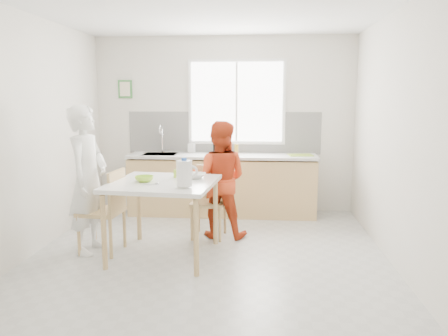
# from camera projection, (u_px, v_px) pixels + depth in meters

# --- Properties ---
(ground) EXTENTS (4.50, 4.50, 0.00)m
(ground) POSITION_uv_depth(u_px,v_px,m) (207.00, 260.00, 4.81)
(ground) COLOR #B7B7B2
(ground) RESTS_ON ground
(room_shell) EXTENTS (4.50, 4.50, 4.50)m
(room_shell) POSITION_uv_depth(u_px,v_px,m) (206.00, 110.00, 4.54)
(room_shell) COLOR silver
(room_shell) RESTS_ON ground
(window) EXTENTS (1.50, 0.06, 1.30)m
(window) POSITION_uv_depth(u_px,v_px,m) (237.00, 102.00, 6.71)
(window) COLOR white
(window) RESTS_ON room_shell
(backsplash) EXTENTS (3.00, 0.02, 0.65)m
(backsplash) POSITION_uv_depth(u_px,v_px,m) (224.00, 133.00, 6.81)
(backsplash) COLOR white
(backsplash) RESTS_ON room_shell
(picture_frame) EXTENTS (0.22, 0.03, 0.28)m
(picture_frame) POSITION_uv_depth(u_px,v_px,m) (125.00, 89.00, 6.82)
(picture_frame) COLOR #397F3A
(picture_frame) RESTS_ON room_shell
(kitchen_counter) EXTENTS (2.84, 0.64, 1.37)m
(kitchen_counter) POSITION_uv_depth(u_px,v_px,m) (222.00, 187.00, 6.66)
(kitchen_counter) COLOR tan
(kitchen_counter) RESTS_ON ground
(dining_table) EXTENTS (1.21, 1.21, 0.86)m
(dining_table) POSITION_uv_depth(u_px,v_px,m) (163.00, 189.00, 4.83)
(dining_table) COLOR white
(dining_table) RESTS_ON ground
(chair_left) EXTENTS (0.49, 0.49, 0.97)m
(chair_left) POSITION_uv_depth(u_px,v_px,m) (107.00, 207.00, 4.99)
(chair_left) COLOR tan
(chair_left) RESTS_ON ground
(chair_far) EXTENTS (0.45, 0.45, 0.90)m
(chair_far) POSITION_uv_depth(u_px,v_px,m) (210.00, 198.00, 5.61)
(chair_far) COLOR tan
(chair_far) RESTS_ON ground
(person_white) EXTENTS (0.46, 0.65, 1.69)m
(person_white) POSITION_uv_depth(u_px,v_px,m) (88.00, 180.00, 4.97)
(person_white) COLOR white
(person_white) RESTS_ON ground
(person_red) EXTENTS (0.77, 0.63, 1.48)m
(person_red) POSITION_uv_depth(u_px,v_px,m) (219.00, 179.00, 5.54)
(person_red) COLOR red
(person_red) RESTS_ON ground
(bowl_green) EXTENTS (0.22, 0.22, 0.06)m
(bowl_green) POSITION_uv_depth(u_px,v_px,m) (144.00, 179.00, 4.80)
(bowl_green) COLOR #9DD731
(bowl_green) RESTS_ON dining_table
(bowl_white) EXTENTS (0.26, 0.26, 0.06)m
(bowl_white) POSITION_uv_depth(u_px,v_px,m) (195.00, 176.00, 5.00)
(bowl_white) COLOR white
(bowl_white) RESTS_ON dining_table
(milk_jug) EXTENTS (0.23, 0.16, 0.29)m
(milk_jug) POSITION_uv_depth(u_px,v_px,m) (185.00, 173.00, 4.46)
(milk_jug) COLOR white
(milk_jug) RESTS_ON dining_table
(green_box) EXTENTS (0.11, 0.11, 0.09)m
(green_box) POSITION_uv_depth(u_px,v_px,m) (179.00, 173.00, 5.06)
(green_box) COLOR #ABD731
(green_box) RESTS_ON dining_table
(spoon) EXTENTS (0.16, 0.05, 0.01)m
(spoon) POSITION_uv_depth(u_px,v_px,m) (149.00, 184.00, 4.61)
(spoon) COLOR #A5A5AA
(spoon) RESTS_ON dining_table
(cutting_board) EXTENTS (0.38, 0.30, 0.01)m
(cutting_board) POSITION_uv_depth(u_px,v_px,m) (301.00, 155.00, 6.48)
(cutting_board) COLOR #8CB329
(cutting_board) RESTS_ON kitchen_counter
(wine_bottle_a) EXTENTS (0.07, 0.07, 0.32)m
(wine_bottle_a) POSITION_uv_depth(u_px,v_px,m) (220.00, 143.00, 6.68)
(wine_bottle_a) COLOR black
(wine_bottle_a) RESTS_ON kitchen_counter
(wine_bottle_b) EXTENTS (0.07, 0.07, 0.30)m
(wine_bottle_b) POSITION_uv_depth(u_px,v_px,m) (215.00, 144.00, 6.61)
(wine_bottle_b) COLOR black
(wine_bottle_b) RESTS_ON kitchen_counter
(jar_amber) EXTENTS (0.06, 0.06, 0.16)m
(jar_amber) POSITION_uv_depth(u_px,v_px,m) (236.00, 149.00, 6.56)
(jar_amber) COLOR olive
(jar_amber) RESTS_ON kitchen_counter
(soap_bottle) EXTENTS (0.11, 0.11, 0.21)m
(soap_bottle) POSITION_uv_depth(u_px,v_px,m) (192.00, 146.00, 6.78)
(soap_bottle) COLOR #999999
(soap_bottle) RESTS_ON kitchen_counter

